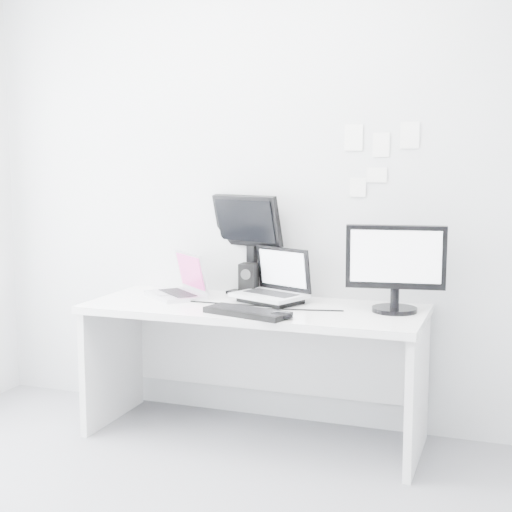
{
  "coord_description": "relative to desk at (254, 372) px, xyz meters",
  "views": [
    {
      "loc": [
        1.3,
        -2.36,
        1.5
      ],
      "look_at": [
        0.02,
        1.23,
        1.0
      ],
      "focal_mm": 51.47,
      "sensor_mm": 36.0,
      "label": 1
    }
  ],
  "objects": [
    {
      "name": "keyboard",
      "position": [
        0.05,
        -0.24,
        0.38
      ],
      "size": [
        0.47,
        0.27,
        0.03
      ],
      "primitive_type": "cube",
      "rotation": [
        0.0,
        0.0,
        -0.27
      ],
      "color": "black",
      "rests_on": "desk"
    },
    {
      "name": "speaker",
      "position": [
        -0.12,
        0.25,
        0.46
      ],
      "size": [
        0.12,
        0.12,
        0.19
      ],
      "primitive_type": "cube",
      "rotation": [
        0.0,
        0.0,
        -0.31
      ],
      "color": "black",
      "rests_on": "desk"
    },
    {
      "name": "wall_note_2",
      "position": [
        0.75,
        0.34,
        1.26
      ],
      "size": [
        0.1,
        0.0,
        0.14
      ],
      "primitive_type": "cube",
      "color": "white",
      "rests_on": "back_wall"
    },
    {
      "name": "mouse",
      "position": [
        0.24,
        -0.28,
        0.38
      ],
      "size": [
        0.13,
        0.1,
        0.04
      ],
      "primitive_type": "ellipsoid",
      "rotation": [
        0.0,
        0.0,
        0.16
      ],
      "color": "black",
      "rests_on": "desk"
    },
    {
      "name": "wall_note_4",
      "position": [
        0.48,
        0.34,
        0.99
      ],
      "size": [
        0.09,
        0.0,
        0.1
      ],
      "primitive_type": "cube",
      "color": "white",
      "rests_on": "back_wall"
    },
    {
      "name": "macbook",
      "position": [
        -0.5,
        0.08,
        0.5
      ],
      "size": [
        0.44,
        0.43,
        0.27
      ],
      "primitive_type": "cube",
      "rotation": [
        0.0,
        0.0,
        -0.72
      ],
      "color": "silver",
      "rests_on": "desk"
    },
    {
      "name": "back_wall",
      "position": [
        0.0,
        0.35,
        0.99
      ],
      "size": [
        3.6,
        0.0,
        3.6
      ],
      "primitive_type": "plane",
      "rotation": [
        1.57,
        0.0,
        0.0
      ],
      "color": "silver",
      "rests_on": "ground"
    },
    {
      "name": "desk",
      "position": [
        0.0,
        0.0,
        0.0
      ],
      "size": [
        1.8,
        0.7,
        0.73
      ],
      "primitive_type": "cube",
      "color": "white",
      "rests_on": "ground"
    },
    {
      "name": "wall_note_1",
      "position": [
        0.6,
        0.34,
        1.22
      ],
      "size": [
        0.09,
        0.0,
        0.13
      ],
      "primitive_type": "cube",
      "color": "white",
      "rests_on": "back_wall"
    },
    {
      "name": "wall_note_3",
      "position": [
        0.58,
        0.34,
        1.05
      ],
      "size": [
        0.11,
        0.0,
        0.08
      ],
      "primitive_type": "cube",
      "color": "white",
      "rests_on": "back_wall"
    },
    {
      "name": "wall_note_0",
      "position": [
        0.45,
        0.34,
        1.26
      ],
      "size": [
        0.1,
        0.0,
        0.14
      ],
      "primitive_type": "cube",
      "color": "white",
      "rests_on": "back_wall"
    },
    {
      "name": "samsung_monitor",
      "position": [
        0.73,
        0.09,
        0.6
      ],
      "size": [
        0.53,
        0.3,
        0.46
      ],
      "primitive_type": "cube",
      "rotation": [
        0.0,
        0.0,
        0.15
      ],
      "color": "black",
      "rests_on": "desk"
    },
    {
      "name": "rear_monitor",
      "position": [
        -0.14,
        0.31,
        0.66
      ],
      "size": [
        0.46,
        0.28,
        0.59
      ],
      "primitive_type": "cube",
      "rotation": [
        0.0,
        0.0,
        -0.3
      ],
      "color": "black",
      "rests_on": "desk"
    },
    {
      "name": "dell_laptop",
      "position": [
        0.05,
        0.1,
        0.52
      ],
      "size": [
        0.45,
        0.41,
        0.31
      ],
      "primitive_type": "cube",
      "rotation": [
        0.0,
        0.0,
        -0.4
      ],
      "color": "silver",
      "rests_on": "desk"
    }
  ]
}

